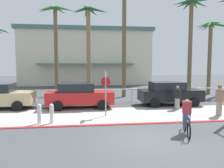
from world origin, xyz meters
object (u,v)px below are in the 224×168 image
(palm_tree_2, at_px, (55,30))
(palm_tree_6, at_px, (211,39))
(bollard_1, at_px, (52,113))
(cyclist_yellow_0, at_px, (187,118))
(bollard_0, at_px, (39,114))
(stop_sign_bike_lane, at_px, (106,87))
(pedestrian_0, at_px, (219,101))
(palm_tree_3, at_px, (89,31))
(palm_tree_5, at_px, (191,24))
(pedestrian_1, at_px, (177,99))
(car_black_2, at_px, (169,93))
(car_red_1, at_px, (80,95))
(palm_tree_4, at_px, (124,19))

(palm_tree_2, xyz_separation_m, palm_tree_6, (14.84, -0.68, -0.69))
(bollard_1, xyz_separation_m, cyclist_yellow_0, (5.88, -2.35, 0.18))
(bollard_0, bearing_deg, stop_sign_bike_lane, 19.79)
(bollard_0, xyz_separation_m, palm_tree_6, (14.41, 9.13, 4.90))
(pedestrian_0, bearing_deg, cyclist_yellow_0, -139.66)
(palm_tree_2, xyz_separation_m, palm_tree_3, (3.01, -2.24, -0.39))
(pedestrian_0, bearing_deg, palm_tree_6, 61.86)
(palm_tree_2, distance_m, palm_tree_3, 3.77)
(cyclist_yellow_0, xyz_separation_m, pedestrian_0, (3.33, 2.83, 0.14))
(palm_tree_5, relative_size, pedestrian_1, 5.60)
(stop_sign_bike_lane, height_order, bollard_1, stop_sign_bike_lane)
(stop_sign_bike_lane, xyz_separation_m, palm_tree_2, (-3.82, 8.59, 4.43))
(car_black_2, bearing_deg, pedestrian_1, -93.24)
(pedestrian_1, bearing_deg, palm_tree_3, 137.57)
(stop_sign_bike_lane, height_order, car_red_1, stop_sign_bike_lane)
(palm_tree_5, relative_size, car_black_2, 1.99)
(bollard_1, xyz_separation_m, palm_tree_2, (-1.02, 9.79, 5.59))
(palm_tree_2, distance_m, car_black_2, 11.68)
(pedestrian_1, bearing_deg, palm_tree_2, 139.45)
(palm_tree_6, bearing_deg, palm_tree_5, -156.04)
(bollard_0, relative_size, palm_tree_6, 0.14)
(car_black_2, bearing_deg, palm_tree_6, 39.67)
(bollard_1, bearing_deg, palm_tree_2, 95.94)
(stop_sign_bike_lane, height_order, palm_tree_5, palm_tree_5)
(palm_tree_5, height_order, pedestrian_1, palm_tree_5)
(bollard_0, relative_size, palm_tree_5, 0.11)
(bollard_1, relative_size, palm_tree_3, 0.13)
(pedestrian_1, bearing_deg, bollard_0, -163.22)
(stop_sign_bike_lane, xyz_separation_m, palm_tree_5, (8.27, 6.69, 4.87))
(pedestrian_0, bearing_deg, palm_tree_3, 135.67)
(bollard_1, xyz_separation_m, palm_tree_5, (11.07, 7.88, 6.03))
(stop_sign_bike_lane, bearing_deg, pedestrian_1, 14.59)
(stop_sign_bike_lane, distance_m, pedestrian_1, 5.03)
(palm_tree_5, bearing_deg, cyclist_yellow_0, -116.90)
(cyclist_yellow_0, bearing_deg, car_black_2, 74.30)
(stop_sign_bike_lane, xyz_separation_m, car_red_1, (-1.53, 2.53, -0.81))
(bollard_0, bearing_deg, palm_tree_5, 34.15)
(bollard_1, height_order, car_black_2, car_black_2)
(palm_tree_2, distance_m, palm_tree_5, 12.24)
(bollard_1, bearing_deg, pedestrian_1, 17.82)
(palm_tree_2, bearing_deg, palm_tree_5, -8.97)
(car_red_1, xyz_separation_m, pedestrian_0, (7.94, -3.24, -0.03))
(pedestrian_0, height_order, pedestrian_1, pedestrian_0)
(bollard_1, xyz_separation_m, car_black_2, (7.66, 3.99, 0.35))
(car_red_1, bearing_deg, cyclist_yellow_0, -52.80)
(bollard_0, xyz_separation_m, cyclist_yellow_0, (6.46, -2.32, 0.18))
(palm_tree_2, relative_size, palm_tree_4, 0.87)
(palm_tree_3, distance_m, palm_tree_5, 9.12)
(palm_tree_5, bearing_deg, palm_tree_3, -177.87)
(bollard_0, distance_m, bollard_1, 0.58)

